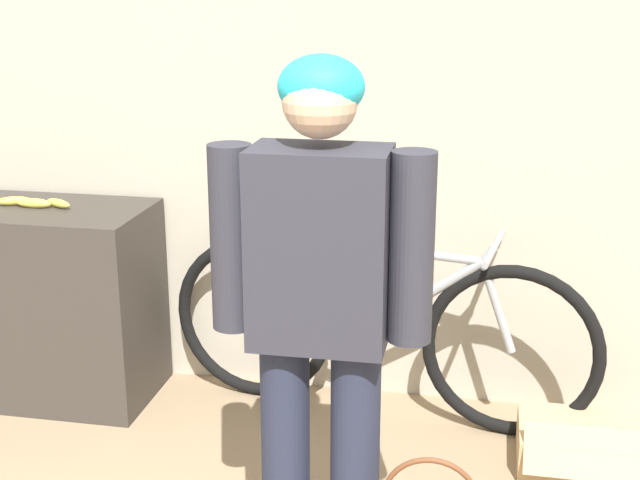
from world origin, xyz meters
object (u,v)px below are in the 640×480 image
Objects in this scene: person at (320,287)px; bicycle at (376,330)px; cardboard_box at (594,447)px; banana at (34,202)px.

bicycle is at bearing 87.89° from person.
person is 1.43m from cardboard_box.
cardboard_box is at bearing 40.27° from person.
bicycle reaches higher than cardboard_box.
cardboard_box is (2.28, -0.20, -0.77)m from banana.
person is 1.69m from banana.
banana is 0.63× the size of cardboard_box.
bicycle is 0.94m from cardboard_box.
person reaches higher than bicycle.
cardboard_box is at bearing -5.02° from banana.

